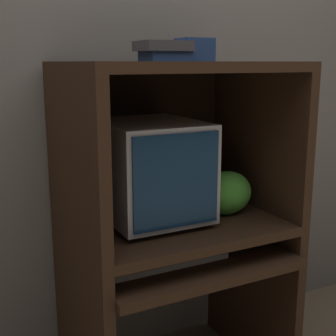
{
  "coord_description": "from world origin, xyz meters",
  "views": [
    {
      "loc": [
        -0.83,
        -1.24,
        1.35
      ],
      "look_at": [
        -0.03,
        0.32,
        0.95
      ],
      "focal_mm": 50.0,
      "sensor_mm": 36.0,
      "label": 1
    }
  ],
  "objects": [
    {
      "name": "mouse",
      "position": [
        0.19,
        0.19,
        0.65
      ],
      "size": [
        0.07,
        0.05,
        0.03
      ],
      "color": "#28282B",
      "rests_on": "desk_base"
    },
    {
      "name": "desk_base",
      "position": [
        0.0,
        0.28,
        0.39
      ],
      "size": [
        0.83,
        0.67,
        0.63
      ],
      "color": "#382316",
      "rests_on": "ground_plane"
    },
    {
      "name": "desk_monitor_shelf",
      "position": [
        0.0,
        0.32,
        0.72
      ],
      "size": [
        0.83,
        0.64,
        0.11
      ],
      "color": "#382316",
      "rests_on": "desk_base"
    },
    {
      "name": "storage_box",
      "position": [
        0.09,
        0.32,
        1.4
      ],
      "size": [
        0.12,
        0.1,
        0.09
      ],
      "color": "navy",
      "rests_on": "hutch_upper"
    },
    {
      "name": "hutch_upper",
      "position": [
        0.0,
        0.35,
        1.14
      ],
      "size": [
        0.83,
        0.64,
        0.61
      ],
      "color": "#382316",
      "rests_on": "desk_monitor_shelf"
    },
    {
      "name": "keyboard",
      "position": [
        -0.11,
        0.18,
        0.64
      ],
      "size": [
        0.46,
        0.13,
        0.03
      ],
      "color": "beige",
      "rests_on": "desk_base"
    },
    {
      "name": "book_stack",
      "position": [
        -0.05,
        0.3,
        1.39
      ],
      "size": [
        0.18,
        0.15,
        0.07
      ],
      "color": "navy",
      "rests_on": "hutch_upper"
    },
    {
      "name": "snack_bag",
      "position": [
        0.21,
        0.27,
        0.84
      ],
      "size": [
        0.21,
        0.16,
        0.18
      ],
      "color": "green",
      "rests_on": "desk_monitor_shelf"
    },
    {
      "name": "crt_monitor",
      "position": [
        -0.09,
        0.35,
        0.95
      ],
      "size": [
        0.36,
        0.45,
        0.39
      ],
      "color": "#B2B2B7",
      "rests_on": "desk_monitor_shelf"
    },
    {
      "name": "wall_back",
      "position": [
        0.0,
        0.7,
        1.3
      ],
      "size": [
        6.0,
        0.06,
        2.6
      ],
      "color": "gray",
      "rests_on": "ground_plane"
    }
  ]
}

